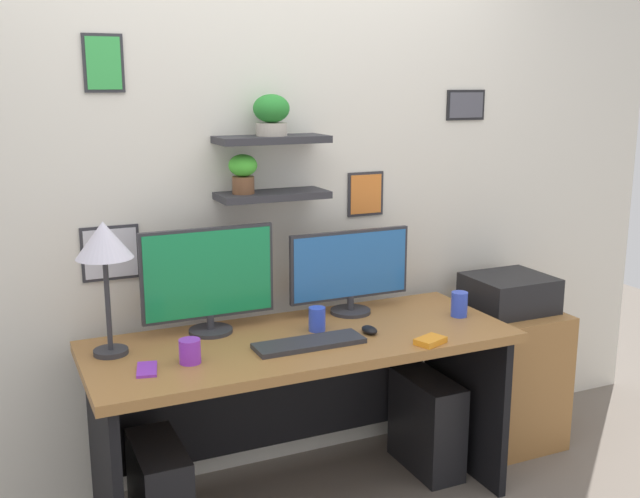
% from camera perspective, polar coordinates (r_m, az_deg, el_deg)
% --- Properties ---
extents(back_wall_assembly, '(4.40, 0.24, 2.70)m').
position_cam_1_polar(back_wall_assembly, '(3.30, -4.41, 5.54)').
color(back_wall_assembly, silver).
rests_on(back_wall_assembly, ground).
extents(desk, '(1.73, 0.68, 0.75)m').
position_cam_1_polar(desk, '(3.16, -1.72, -9.97)').
color(desk, '#9E6B38').
rests_on(desk, ground).
extents(monitor_left, '(0.55, 0.18, 0.44)m').
position_cam_1_polar(monitor_left, '(3.07, -8.52, -2.24)').
color(monitor_left, '#2D2D33').
rests_on(monitor_left, desk).
extents(monitor_right, '(0.57, 0.18, 0.37)m').
position_cam_1_polar(monitor_right, '(3.30, 2.31, -1.59)').
color(monitor_right, '#2D2D33').
rests_on(monitor_right, desk).
extents(keyboard, '(0.44, 0.14, 0.02)m').
position_cam_1_polar(keyboard, '(2.94, -0.83, -7.21)').
color(keyboard, '#2D2D33').
rests_on(keyboard, desk).
extents(computer_mouse, '(0.06, 0.09, 0.03)m').
position_cam_1_polar(computer_mouse, '(3.09, 3.80, -6.19)').
color(computer_mouse, black).
rests_on(computer_mouse, desk).
extents(desk_lamp, '(0.21, 0.21, 0.51)m').
position_cam_1_polar(desk_lamp, '(2.85, -16.18, 0.14)').
color(desk_lamp, '#2D2D33').
rests_on(desk_lamp, desk).
extents(cell_phone, '(0.10, 0.15, 0.01)m').
position_cam_1_polar(cell_phone, '(2.77, -13.09, -8.95)').
color(cell_phone, purple).
rests_on(cell_phone, desk).
extents(coffee_mug, '(0.08, 0.08, 0.09)m').
position_cam_1_polar(coffee_mug, '(2.80, -9.91, -7.70)').
color(coffee_mug, purple).
rests_on(coffee_mug, desk).
extents(pen_cup, '(0.07, 0.07, 0.10)m').
position_cam_1_polar(pen_cup, '(3.10, -0.23, -5.38)').
color(pen_cup, blue).
rests_on(pen_cup, desk).
extents(scissors_tray, '(0.14, 0.12, 0.02)m').
position_cam_1_polar(scissors_tray, '(2.99, 8.43, -6.95)').
color(scissors_tray, orange).
rests_on(scissors_tray, desk).
extents(water_cup, '(0.07, 0.07, 0.11)m').
position_cam_1_polar(water_cup, '(3.34, 10.60, -4.17)').
color(water_cup, blue).
rests_on(water_cup, desk).
extents(drawer_cabinet, '(0.44, 0.50, 0.67)m').
position_cam_1_polar(drawer_cabinet, '(3.87, 13.91, -9.30)').
color(drawer_cabinet, '#9E6B38').
rests_on(drawer_cabinet, ground).
extents(printer, '(0.38, 0.34, 0.17)m').
position_cam_1_polar(printer, '(3.74, 14.25, -3.28)').
color(printer, black).
rests_on(printer, drawer_cabinet).
extents(computer_tower_left, '(0.18, 0.40, 0.41)m').
position_cam_1_polar(computer_tower_left, '(3.08, -12.14, -17.92)').
color(computer_tower_left, black).
rests_on(computer_tower_left, ground).
extents(computer_tower_right, '(0.18, 0.40, 0.44)m').
position_cam_1_polar(computer_tower_right, '(3.57, 8.14, -13.05)').
color(computer_tower_right, black).
rests_on(computer_tower_right, ground).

